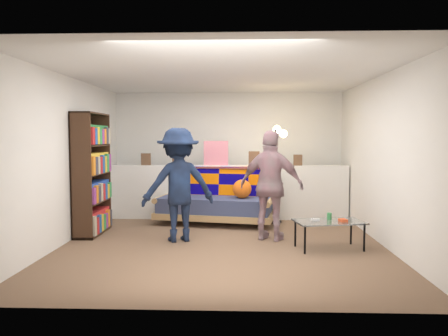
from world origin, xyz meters
The scene contains 10 objects.
ground centered at (0.00, 0.00, 0.00)m, with size 5.00×5.00×0.00m, color brown.
room_shell centered at (0.00, 0.47, 1.67)m, with size 4.60×5.05×2.45m.
half_wall_ledge centered at (0.00, 1.80, 0.50)m, with size 4.45×0.15×1.00m, color silver.
ledge_decor centered at (-0.23, 1.78, 1.18)m, with size 2.97×0.02×0.45m.
futon_sofa centered at (-0.15, 1.42, 0.41)m, with size 2.17×1.30×0.87m.
bookshelf centered at (-2.08, 0.50, 0.88)m, with size 0.32×0.95×1.89m.
coffee_table centered at (1.46, -0.32, 0.36)m, with size 0.99×0.67×0.47m.
floor_lamp centered at (0.88, 1.52, 1.22)m, with size 0.38×0.31×1.73m.
person_left centered at (-0.65, 0.08, 0.83)m, with size 1.07×0.61×1.65m, color black.
person_right centered at (0.70, 0.17, 0.81)m, with size 0.95×0.40×1.62m, color #CA8394.
Camera 1 is at (0.25, -6.22, 1.52)m, focal length 35.00 mm.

